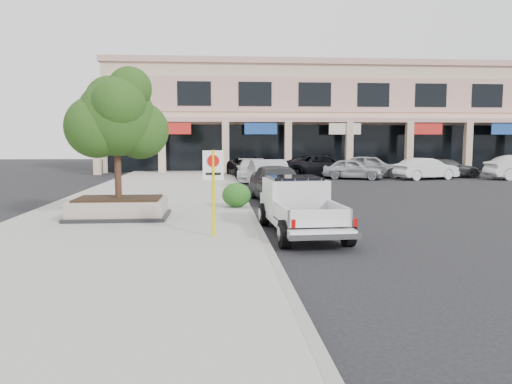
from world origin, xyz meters
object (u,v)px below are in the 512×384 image
at_px(planter, 119,208).
at_px(curb_car_d, 249,167).
at_px(curb_car_c, 252,170).
at_px(curb_car_b, 269,176).
at_px(lot_car_d, 324,166).
at_px(lot_car_b, 426,169).
at_px(planter_tree, 121,118).
at_px(pickup_truck, 301,207).
at_px(lot_car_a, 353,169).
at_px(no_parking_sign, 213,181).
at_px(curb_car_a, 278,183).
at_px(lot_car_c, 448,168).
at_px(lot_car_e, 371,166).

distance_m(planter, curb_car_d, 19.86).
distance_m(curb_car_c, curb_car_d, 3.18).
distance_m(curb_car_b, lot_car_d, 10.23).
bearing_deg(lot_car_b, planter_tree, 117.30).
distance_m(curb_car_c, lot_car_b, 12.05).
bearing_deg(pickup_truck, planter_tree, 150.12).
bearing_deg(curb_car_c, lot_car_a, 11.73).
bearing_deg(lot_car_d, lot_car_a, -125.08).
height_order(planter_tree, curb_car_d, planter_tree).
height_order(planter, curb_car_d, curb_car_d).
bearing_deg(lot_car_d, curb_car_c, 121.40).
height_order(curb_car_b, lot_car_a, curb_car_b).
distance_m(planter, no_parking_sign, 4.80).
bearing_deg(curb_car_b, pickup_truck, -95.34).
height_order(lot_car_a, lot_car_b, lot_car_b).
xyz_separation_m(no_parking_sign, curb_car_a, (2.78, 8.53, -0.80)).
xyz_separation_m(curb_car_d, lot_car_b, (12.02, -2.52, -0.05)).
xyz_separation_m(curb_car_c, curb_car_d, (0.02, 3.17, 0.04)).
relative_size(planter, lot_car_c, 0.70).
height_order(curb_car_a, lot_car_a, curb_car_a).
relative_size(no_parking_sign, curb_car_a, 0.47).
bearing_deg(lot_car_d, planter, 154.38).
relative_size(planter_tree, lot_car_d, 0.67).
relative_size(pickup_truck, lot_car_e, 1.08).
bearing_deg(lot_car_b, curb_car_c, 77.30).
relative_size(planter, curb_car_c, 0.63).
height_order(pickup_truck, curb_car_b, curb_car_b).
relative_size(lot_car_b, lot_car_d, 0.74).
distance_m(planter, planter_tree, 2.95).
bearing_deg(curb_car_c, curb_car_a, -86.37).
height_order(pickup_truck, curb_car_c, pickup_truck).
bearing_deg(planter, curb_car_b, 57.79).
xyz_separation_m(planter, lot_car_a, (12.67, 17.10, 0.24)).
bearing_deg(curb_car_c, planter, -107.49).
distance_m(planter_tree, lot_car_c, 27.11).
bearing_deg(lot_car_d, lot_car_b, -101.85).
xyz_separation_m(curb_car_b, lot_car_b, (11.59, 6.96, -0.10)).
distance_m(pickup_truck, lot_car_d, 21.81).
relative_size(curb_car_c, lot_car_e, 1.06).
distance_m(no_parking_sign, curb_car_d, 22.66).
bearing_deg(no_parking_sign, curb_car_a, 71.95).
height_order(curb_car_c, lot_car_e, lot_car_e).
bearing_deg(curb_car_b, lot_car_c, 28.53).
bearing_deg(curb_car_b, lot_car_e, 43.90).
bearing_deg(lot_car_e, lot_car_a, 149.16).
height_order(lot_car_a, lot_car_d, lot_car_d).
bearing_deg(pickup_truck, no_parking_sign, -164.70).
xyz_separation_m(lot_car_a, lot_car_b, (4.95, -0.57, 0.02)).
height_order(pickup_truck, lot_car_b, pickup_truck).
distance_m(curb_car_c, lot_car_d, 5.99).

